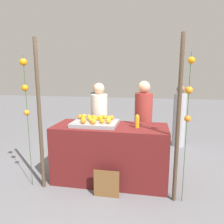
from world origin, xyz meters
name	(u,v)px	position (x,y,z in m)	size (l,w,h in m)	color
ground_plane	(110,179)	(0.00, 0.00, 0.00)	(24.00, 24.00, 0.00)	slate
stall_counter	(110,153)	(0.00, 0.00, 0.47)	(1.85, 0.76, 0.95)	#5B1919
orange_tray	(95,123)	(-0.25, 0.00, 0.98)	(0.73, 0.55, 0.06)	gray
orange_0	(100,118)	(-0.19, 0.08, 1.05)	(0.09, 0.09, 0.09)	orange
orange_1	(83,120)	(-0.43, -0.10, 1.05)	(0.09, 0.09, 0.09)	orange
orange_2	(85,116)	(-0.50, 0.21, 1.04)	(0.07, 0.07, 0.07)	orange
orange_3	(102,121)	(-0.12, -0.10, 1.05)	(0.08, 0.08, 0.08)	orange
orange_4	(89,118)	(-0.37, 0.06, 1.05)	(0.08, 0.08, 0.08)	orange
orange_5	(83,121)	(-0.39, -0.18, 1.04)	(0.08, 0.08, 0.08)	orange
orange_6	(91,120)	(-0.30, -0.08, 1.04)	(0.07, 0.07, 0.07)	orange
orange_7	(93,121)	(-0.23, -0.19, 1.05)	(0.09, 0.09, 0.09)	orange
orange_8	(112,118)	(-0.01, 0.17, 1.05)	(0.08, 0.08, 0.08)	orange
orange_9	(108,121)	(-0.02, -0.09, 1.05)	(0.09, 0.09, 0.09)	orange
orange_10	(83,117)	(-0.49, 0.12, 1.05)	(0.09, 0.09, 0.09)	orange
orange_11	(109,119)	(-0.04, 0.06, 1.05)	(0.09, 0.09, 0.09)	orange
orange_12	(89,117)	(-0.40, 0.15, 1.05)	(0.08, 0.08, 0.08)	orange
orange_13	(104,117)	(-0.14, 0.20, 1.05)	(0.08, 0.08, 0.08)	orange
orange_14	(95,118)	(-0.27, 0.03, 1.05)	(0.09, 0.09, 0.09)	orange
orange_15	(80,117)	(-0.56, 0.14, 1.05)	(0.08, 0.08, 0.08)	orange
orange_16	(93,117)	(-0.33, 0.12, 1.05)	(0.08, 0.08, 0.08)	orange
juice_bottle	(137,122)	(0.44, -0.05, 1.04)	(0.06, 0.06, 0.21)	orange
chalkboard_sign	(106,184)	(0.04, -0.52, 0.20)	(0.38, 0.03, 0.43)	brown
vendor_left	(99,127)	(-0.35, 0.67, 0.75)	(0.32, 0.32, 1.61)	beige
vendor_right	(143,127)	(0.51, 0.68, 0.77)	(0.33, 0.33, 1.65)	maroon
crowd_person_0	(179,118)	(1.33, 2.00, 0.70)	(0.30, 0.30, 1.51)	#99999E
crowd_person_1	(97,116)	(-0.72, 1.91, 0.70)	(0.30, 0.30, 1.51)	#333338
canopy_post_left	(40,116)	(-1.01, -0.42, 1.15)	(0.06, 0.06, 2.30)	#473828
canopy_post_right	(178,122)	(1.01, -0.42, 1.15)	(0.06, 0.06, 2.30)	#473828
garland_strand_left	(25,85)	(-1.22, -0.41, 1.61)	(0.11, 0.10, 2.05)	#2D4C23
garland_strand_right	(189,92)	(1.12, -0.42, 1.55)	(0.10, 0.11, 2.05)	#2D4C23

